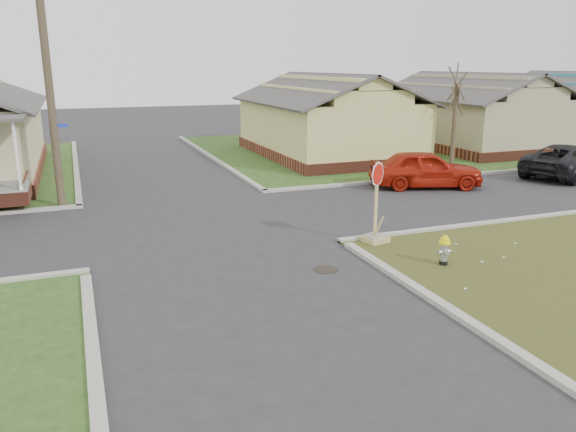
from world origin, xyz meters
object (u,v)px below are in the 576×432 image
object	(u,v)px
red_sedan	(426,169)
dark_pickup	(567,161)
stop_sign	(375,225)
fire_hydrant	(444,248)
utility_pole	(48,78)

from	to	relation	value
red_sedan	dark_pickup	distance (m)	7.61
red_sedan	stop_sign	bearing A→B (deg)	155.28
fire_hydrant	dark_pickup	world-z (taller)	dark_pickup
red_sedan	dark_pickup	world-z (taller)	red_sedan
fire_hydrant	dark_pickup	bearing A→B (deg)	37.66
utility_pole	stop_sign	world-z (taller)	utility_pole
utility_pole	fire_hydrant	distance (m)	14.52
fire_hydrant	utility_pole	bearing A→B (deg)	137.47
fire_hydrant	red_sedan	distance (m)	9.94
stop_sign	dark_pickup	bearing A→B (deg)	11.89
stop_sign	dark_pickup	xyz separation A→B (m)	(13.50, 5.82, 0.19)
stop_sign	fire_hydrant	bearing A→B (deg)	-84.56
stop_sign	red_sedan	size ratio (longest dim) A/B	0.51
utility_pole	red_sedan	bearing A→B (deg)	-6.95
fire_hydrant	stop_sign	size ratio (longest dim) A/B	0.34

